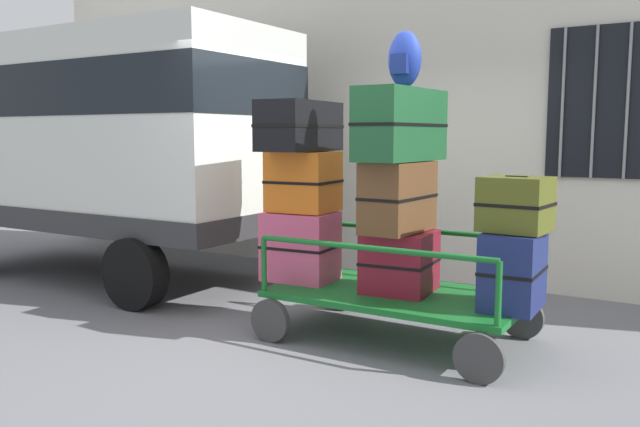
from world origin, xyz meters
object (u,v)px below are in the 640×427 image
object	(u,v)px
suitcase_midleft_middle	(398,197)
suitcase_left_middle	(304,181)
suitcase_midleft_bottom	(400,262)
backpack	(404,60)
suitcase_left_top	(300,126)
suitcase_center_middle	(516,204)
suitcase_left_bottom	(300,246)
van	(105,133)
suitcase_midleft_top	(401,125)
suitcase_center_bottom	(513,270)
luggage_cart	(397,300)

from	to	relation	value
suitcase_midleft_middle	suitcase_left_middle	bearing A→B (deg)	177.53
suitcase_midleft_bottom	backpack	size ratio (longest dim) A/B	1.34
suitcase_left_top	suitcase_center_middle	xyz separation A→B (m)	(1.85, 0.03, -0.57)
suitcase_left_bottom	backpack	world-z (taller)	backpack
van	suitcase_left_bottom	bearing A→B (deg)	-9.43
backpack	suitcase_midleft_top	bearing A→B (deg)	-155.17
suitcase_left_top	suitcase_midleft_bottom	size ratio (longest dim) A/B	1.54
suitcase_center_bottom	suitcase_center_middle	world-z (taller)	suitcase_center_middle
luggage_cart	suitcase_center_middle	distance (m)	1.25
suitcase_midleft_bottom	suitcase_center_middle	bearing A→B (deg)	-2.17
suitcase_midleft_middle	backpack	size ratio (longest dim) A/B	1.67
van	suitcase_left_top	world-z (taller)	van
suitcase_midleft_top	suitcase_center_bottom	world-z (taller)	suitcase_midleft_top
suitcase_center_middle	suitcase_midleft_bottom	bearing A→B (deg)	177.83
van	suitcase_midleft_bottom	size ratio (longest dim) A/B	7.54
van	suitcase_left_top	distance (m)	3.09
luggage_cart	suitcase_left_middle	bearing A→B (deg)	178.30
luggage_cart	suitcase_left_middle	world-z (taller)	suitcase_left_middle
suitcase_left_top	suitcase_center_bottom	world-z (taller)	suitcase_left_top
van	suitcase_midleft_bottom	bearing A→B (deg)	-6.39
suitcase_midleft_middle	backpack	distance (m)	1.08
suitcase_midleft_bottom	suitcase_center_middle	size ratio (longest dim) A/B	1.17
suitcase_left_bottom	suitcase_midleft_bottom	distance (m)	0.93
van	suitcase_center_bottom	world-z (taller)	van
van	suitcase_midleft_middle	world-z (taller)	van
suitcase_left_top	suitcase_midleft_bottom	world-z (taller)	suitcase_left_top
suitcase_left_middle	suitcase_left_bottom	bearing A→B (deg)	-90.00
luggage_cart	suitcase_left_bottom	bearing A→B (deg)	-178.38
suitcase_midleft_middle	backpack	bearing A→B (deg)	68.32
luggage_cart	suitcase_midleft_top	bearing A→B (deg)	90.00
van	suitcase_center_bottom	distance (m)	5.03
suitcase_midleft_top	backpack	world-z (taller)	backpack
suitcase_left_middle	suitcase_midleft_top	xyz separation A→B (m)	(0.93, -0.01, 0.48)
suitcase_left_bottom	suitcase_left_middle	size ratio (longest dim) A/B	1.09
suitcase_left_bottom	suitcase_center_bottom	xyz separation A→B (m)	(1.85, 0.01, -0.02)
suitcase_left_bottom	suitcase_midleft_top	bearing A→B (deg)	2.92
van	suitcase_midleft_top	bearing A→B (deg)	-6.59
suitcase_left_top	backpack	distance (m)	1.07
suitcase_left_top	suitcase_midleft_middle	size ratio (longest dim) A/B	1.23
van	suitcase_midleft_top	world-z (taller)	van
suitcase_midleft_top	backpack	distance (m)	0.51
suitcase_midleft_bottom	suitcase_center_middle	world-z (taller)	suitcase_center_middle
suitcase_left_bottom	backpack	size ratio (longest dim) A/B	1.45
van	suitcase_center_middle	world-z (taller)	van
suitcase_left_middle	suitcase_midleft_bottom	size ratio (longest dim) A/B	0.99
suitcase_midleft_top	suitcase_center_middle	bearing A→B (deg)	-1.32
suitcase_left_top	suitcase_midleft_top	size ratio (longest dim) A/B	0.90
suitcase_left_bottom	backpack	xyz separation A→B (m)	(0.94, 0.05, 1.56)
suitcase_midleft_middle	suitcase_left_top	bearing A→B (deg)	-179.17
suitcase_left_top	suitcase_midleft_middle	xyz separation A→B (m)	(0.93, 0.01, -0.57)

